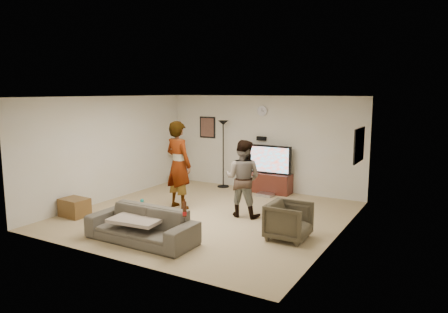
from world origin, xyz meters
The scene contains 24 objects.
floor centered at (0.00, 0.00, -0.01)m, with size 5.50×5.50×0.02m, color tan.
ceiling centered at (0.00, 0.00, 2.51)m, with size 5.50×5.50×0.02m, color white.
wall_back centered at (0.00, 2.75, 1.25)m, with size 5.50×0.04×2.50m, color beige.
wall_front centered at (0.00, -2.75, 1.25)m, with size 5.50×0.04×2.50m, color beige.
wall_left centered at (-2.75, 0.00, 1.25)m, with size 0.04×5.50×2.50m, color beige.
wall_right centered at (2.75, 0.00, 1.25)m, with size 0.04×5.50×2.50m, color beige.
wall_clock centered at (0.00, 2.72, 2.10)m, with size 0.26×0.26×0.04m, color silver.
wall_speaker centered at (0.00, 2.69, 1.38)m, with size 0.25×0.10×0.10m, color black.
picture_back centered at (-1.70, 2.73, 1.60)m, with size 0.42×0.03×0.52m, color brown.
picture_right centered at (2.73, 1.60, 1.50)m, with size 0.03×0.78×0.62m, color #DBB46A.
tv_stand centered at (0.29, 2.50, 0.25)m, with size 1.22×0.45×0.51m, color #421B13.
console_box centered at (0.40, 2.11, 0.04)m, with size 0.40×0.30×0.07m, color #B9B9C6.
tv centered at (0.29, 2.50, 0.87)m, with size 1.23×0.08×0.73m, color black.
tv_screen centered at (0.29, 2.46, 0.87)m, with size 1.13×0.01×0.64m, color #28ADD5.
floor_lamp centered at (-1.04, 2.48, 0.91)m, with size 0.32×0.32×1.82m, color black.
cat_tree centered at (-2.53, 2.40, 0.63)m, with size 0.40×0.40×1.26m, color #CABC90.
person_left centered at (-0.87, 0.17, 0.98)m, with size 0.72×0.47×1.97m, color #AFAFAF.
person_right centered at (0.67, 0.32, 0.81)m, with size 0.79×0.61×1.62m, color navy.
sofa centered at (-0.18, -1.91, 0.29)m, with size 2.01×0.79×0.59m, color #4A453D.
throw_blanket centered at (-0.24, -1.91, 0.40)m, with size 0.90×0.70×0.06m, color #B3A192.
beer_bottle centered at (0.75, -1.91, 0.71)m, with size 0.06×0.06×0.25m, color #3F1C0C.
armchair centered at (2.02, -0.53, 0.33)m, with size 0.71×0.73×0.66m, color #3A3426.
side_table centered at (-2.40, -1.46, 0.19)m, with size 0.57×0.43×0.38m, color brown.
toy_ball centered at (-1.90, 0.09, 0.04)m, with size 0.09×0.09×0.09m, color teal.
Camera 1 is at (4.58, -7.33, 2.61)m, focal length 33.62 mm.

